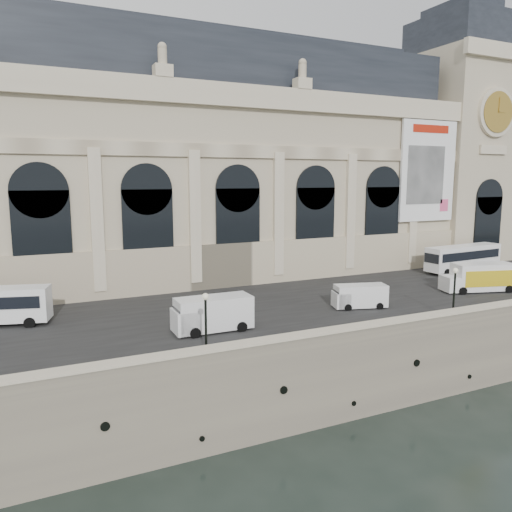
{
  "coord_description": "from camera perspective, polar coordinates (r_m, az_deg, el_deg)",
  "views": [
    {
      "loc": [
        -25.68,
        -28.75,
        18.12
      ],
      "look_at": [
        -1.72,
        22.0,
        9.33
      ],
      "focal_mm": 35.0,
      "sensor_mm": 36.0,
      "label": 1
    }
  ],
  "objects": [
    {
      "name": "lamp_left",
      "position": [
        34.12,
        -5.75,
        -7.97
      ],
      "size": [
        0.46,
        0.46,
        4.52
      ],
      "color": "black",
      "rests_on": "quay"
    },
    {
      "name": "van_c",
      "position": [
        47.89,
        11.51,
        -4.54
      ],
      "size": [
        5.32,
        3.16,
        2.22
      ],
      "color": "white",
      "rests_on": "quay"
    },
    {
      "name": "quay",
      "position": [
        70.37,
        -3.26,
        -3.52
      ],
      "size": [
        160.0,
        70.0,
        6.0
      ],
      "primitive_type": "cube",
      "color": "gray",
      "rests_on": "ground"
    },
    {
      "name": "bus_right",
      "position": [
        70.2,
        22.59,
        -0.12
      ],
      "size": [
        11.89,
        3.38,
        3.46
      ],
      "color": "white",
      "rests_on": "quay"
    },
    {
      "name": "clock_pavilion",
      "position": [
        82.47,
        21.66,
        11.97
      ],
      "size": [
        13.0,
        14.72,
        36.7
      ],
      "color": "#BFB293",
      "rests_on": "quay"
    },
    {
      "name": "lamp_right",
      "position": [
        46.37,
        21.7,
        -4.04
      ],
      "size": [
        0.46,
        0.46,
        4.52
      ],
      "color": "black",
      "rests_on": "quay"
    },
    {
      "name": "van_b",
      "position": [
        39.95,
        -5.38,
        -6.66
      ],
      "size": [
        6.31,
        2.69,
        2.8
      ],
      "color": "white",
      "rests_on": "quay"
    },
    {
      "name": "ground",
      "position": [
        42.6,
        15.56,
        -16.62
      ],
      "size": [
        260.0,
        260.0,
        0.0
      ],
      "primitive_type": "plane",
      "color": "black",
      "rests_on": "ground"
    },
    {
      "name": "street",
      "position": [
        51.32,
        5.58,
        -4.77
      ],
      "size": [
        160.0,
        24.0,
        0.06
      ],
      "primitive_type": "cube",
      "color": "#2D2D2D",
      "rests_on": "quay"
    },
    {
      "name": "museum",
      "position": [
        62.8,
        -7.09,
        10.3
      ],
      "size": [
        69.0,
        18.7,
        29.1
      ],
      "color": "#BFB293",
      "rests_on": "quay"
    },
    {
      "name": "box_truck",
      "position": [
        58.69,
        24.12,
        -2.26
      ],
      "size": [
        8.03,
        4.41,
        3.09
      ],
      "color": "white",
      "rests_on": "quay"
    },
    {
      "name": "parapet",
      "position": [
        40.66,
        15.39,
        -7.86
      ],
      "size": [
        160.0,
        1.4,
        1.21
      ],
      "color": "gray",
      "rests_on": "quay"
    }
  ]
}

